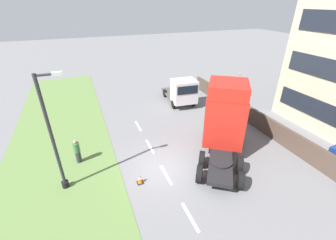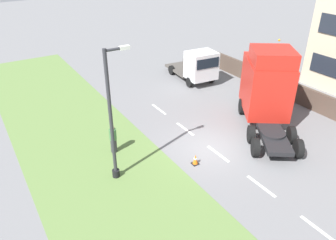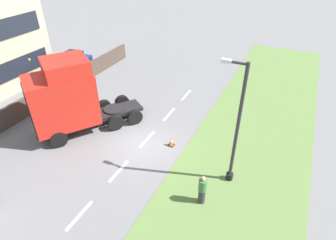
{
  "view_description": "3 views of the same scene",
  "coord_description": "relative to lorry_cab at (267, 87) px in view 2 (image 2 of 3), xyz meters",
  "views": [
    {
      "loc": [
        -3.73,
        -10.35,
        9.28
      ],
      "look_at": [
        0.9,
        1.23,
        2.6
      ],
      "focal_mm": 24.0,
      "sensor_mm": 36.0,
      "label": 1
    },
    {
      "loc": [
        -10.28,
        -11.87,
        10.37
      ],
      "look_at": [
        -1.99,
        1.34,
        1.77
      ],
      "focal_mm": 35.0,
      "sensor_mm": 36.0,
      "label": 2
    },
    {
      "loc": [
        -7.26,
        11.44,
        10.8
      ],
      "look_at": [
        -1.83,
        0.1,
        2.44
      ],
      "focal_mm": 30.0,
      "sensor_mm": 36.0,
      "label": 3
    }
  ],
  "objects": [
    {
      "name": "grass_verge",
      "position": [
        -10.74,
        -0.64,
        -2.45
      ],
      "size": [
        7.0,
        44.0,
        0.01
      ],
      "color": "#607F42",
      "rests_on": "ground"
    },
    {
      "name": "lamp_post",
      "position": [
        -10.26,
        -0.16,
        0.49
      ],
      "size": [
        1.3,
        0.37,
        6.52
      ],
      "color": "black",
      "rests_on": "ground"
    },
    {
      "name": "traffic_cone_lead",
      "position": [
        -6.37,
        -1.41,
        -2.17
      ],
      "size": [
        0.36,
        0.36,
        0.58
      ],
      "color": "black",
      "rests_on": "ground"
    },
    {
      "name": "lane_markings",
      "position": [
        -4.74,
        -1.34,
        -2.46
      ],
      "size": [
        0.16,
        14.6,
        0.0
      ],
      "color": "white",
      "rests_on": "ground"
    },
    {
      "name": "pedestrian",
      "position": [
        -9.52,
        1.9,
        -1.64
      ],
      "size": [
        0.39,
        0.39,
        1.67
      ],
      "color": "#333338",
      "rests_on": "ground"
    },
    {
      "name": "flatbed_truck",
      "position": [
        0.43,
        7.52,
        -1.02
      ],
      "size": [
        2.7,
        5.4,
        2.73
      ],
      "rotation": [
        0.0,
        0.0,
        3.05
      ],
      "color": "silver",
      "rests_on": "ground"
    },
    {
      "name": "boundary_wall",
      "position": [
        4.26,
        -0.64,
        -1.76
      ],
      "size": [
        0.25,
        24.0,
        1.4
      ],
      "color": "#4C3D33",
      "rests_on": "ground"
    },
    {
      "name": "lorry_cab",
      "position": [
        0.0,
        0.0,
        0.0
      ],
      "size": [
        5.84,
        6.81,
        5.04
      ],
      "rotation": [
        0.0,
        0.0,
        -0.61
      ],
      "color": "black",
      "rests_on": "ground"
    },
    {
      "name": "ground_plane",
      "position": [
        -4.74,
        -0.64,
        -2.46
      ],
      "size": [
        120.0,
        120.0,
        0.0
      ],
      "primitive_type": "plane",
      "color": "slate",
      "rests_on": "ground"
    }
  ]
}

